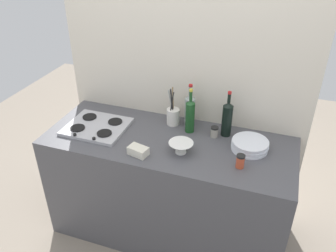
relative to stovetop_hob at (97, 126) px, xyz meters
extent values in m
plane|color=gray|center=(0.56, 0.02, -0.91)|extent=(6.00, 6.00, 0.00)
cube|color=#4C4C51|center=(0.56, 0.02, -0.46)|extent=(1.80, 0.70, 0.90)
cube|color=beige|center=(0.56, 0.40, 0.34)|extent=(1.90, 0.06, 2.50)
cube|color=#B2B2B7|center=(0.00, 0.00, 0.00)|extent=(0.44, 0.39, 0.02)
cylinder|color=black|center=(-0.11, -0.09, 0.02)|extent=(0.11, 0.11, 0.01)
cylinder|color=black|center=(0.11, -0.09, 0.02)|extent=(0.11, 0.11, 0.01)
cylinder|color=black|center=(-0.11, 0.09, 0.02)|extent=(0.11, 0.11, 0.01)
cylinder|color=black|center=(0.11, 0.09, 0.02)|extent=(0.11, 0.11, 0.01)
cylinder|color=black|center=(-0.08, -0.18, 0.02)|extent=(0.02, 0.02, 0.02)
cylinder|color=black|center=(0.08, -0.18, 0.02)|extent=(0.02, 0.02, 0.02)
cylinder|color=white|center=(1.13, 0.10, -0.01)|extent=(0.25, 0.25, 0.01)
cylinder|color=white|center=(1.13, 0.11, 0.01)|extent=(0.25, 0.25, 0.01)
cylinder|color=white|center=(1.13, 0.10, 0.02)|extent=(0.25, 0.25, 0.01)
cylinder|color=white|center=(1.13, 0.11, 0.03)|extent=(0.25, 0.25, 0.01)
cylinder|color=white|center=(1.13, 0.10, 0.05)|extent=(0.25, 0.25, 0.01)
cylinder|color=black|center=(0.94, 0.23, 0.11)|extent=(0.07, 0.07, 0.24)
cone|color=black|center=(0.94, 0.23, 0.24)|extent=(0.07, 0.07, 0.03)
cylinder|color=black|center=(0.94, 0.23, 0.28)|extent=(0.02, 0.02, 0.07)
cylinder|color=#B21E1E|center=(0.94, 0.23, 0.33)|extent=(0.03, 0.03, 0.02)
cylinder|color=gray|center=(0.64, 0.29, 0.09)|extent=(0.08, 0.08, 0.22)
cone|color=gray|center=(0.64, 0.29, 0.22)|extent=(0.08, 0.08, 0.03)
cylinder|color=gray|center=(0.64, 0.29, 0.27)|extent=(0.03, 0.03, 0.07)
cylinder|color=#B21E1E|center=(0.64, 0.29, 0.31)|extent=(0.03, 0.03, 0.02)
cylinder|color=#19471E|center=(0.67, 0.19, 0.10)|extent=(0.07, 0.07, 0.23)
cone|color=#19471E|center=(0.67, 0.19, 0.23)|extent=(0.07, 0.07, 0.02)
cylinder|color=#19471E|center=(0.67, 0.19, 0.28)|extent=(0.02, 0.02, 0.07)
cylinder|color=gold|center=(0.67, 0.19, 0.32)|extent=(0.03, 0.03, 0.02)
cylinder|color=white|center=(0.69, -0.09, -0.01)|extent=(0.08, 0.08, 0.01)
cone|color=white|center=(0.69, -0.09, 0.03)|extent=(0.17, 0.17, 0.07)
cube|color=silver|center=(0.43, -0.21, 0.02)|extent=(0.15, 0.11, 0.06)
cylinder|color=silver|center=(0.52, 0.25, 0.05)|extent=(0.10, 0.10, 0.13)
cylinder|color=#997247|center=(0.52, 0.27, 0.16)|extent=(0.01, 0.02, 0.25)
cylinder|color=#B7B7B2|center=(0.51, 0.25, 0.16)|extent=(0.05, 0.03, 0.23)
cylinder|color=#262626|center=(0.52, 0.23, 0.15)|extent=(0.04, 0.01, 0.23)
cylinder|color=#262626|center=(0.52, 0.25, 0.16)|extent=(0.03, 0.03, 0.25)
cylinder|color=#9E998C|center=(0.87, 0.18, 0.02)|extent=(0.05, 0.05, 0.07)
cylinder|color=black|center=(0.87, 0.18, 0.06)|extent=(0.06, 0.06, 0.01)
cylinder|color=#C64C2D|center=(1.10, -0.12, 0.03)|extent=(0.05, 0.05, 0.08)
cylinder|color=black|center=(1.10, -0.12, 0.07)|extent=(0.06, 0.06, 0.01)
camera|label=1|loc=(1.25, -1.94, 1.37)|focal=37.25mm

